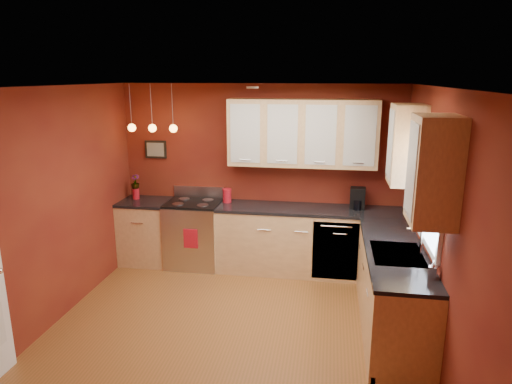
% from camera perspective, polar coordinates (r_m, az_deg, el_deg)
% --- Properties ---
extents(floor, '(4.20, 4.20, 0.00)m').
position_cam_1_polar(floor, '(5.12, -3.30, -17.55)').
color(floor, brown).
rests_on(floor, ground).
extents(ceiling, '(4.00, 4.20, 0.02)m').
position_cam_1_polar(ceiling, '(4.35, -3.80, 12.96)').
color(ceiling, silver).
rests_on(ceiling, wall_back).
extents(wall_back, '(4.00, 0.02, 2.60)m').
position_cam_1_polar(wall_back, '(6.56, 0.52, 2.01)').
color(wall_back, maroon).
rests_on(wall_back, floor).
extents(wall_front, '(4.00, 0.02, 2.60)m').
position_cam_1_polar(wall_front, '(2.74, -13.72, -16.99)').
color(wall_front, maroon).
rests_on(wall_front, floor).
extents(wall_left, '(0.02, 4.20, 2.60)m').
position_cam_1_polar(wall_left, '(5.36, -24.87, -2.18)').
color(wall_left, maroon).
rests_on(wall_left, floor).
extents(wall_right, '(0.02, 4.20, 2.60)m').
position_cam_1_polar(wall_right, '(4.58, 21.79, -4.57)').
color(wall_right, maroon).
rests_on(wall_right, floor).
extents(base_cabinets_back_left, '(0.70, 0.60, 0.90)m').
position_cam_1_polar(base_cabinets_back_left, '(6.96, -13.50, -4.95)').
color(base_cabinets_back_left, '#DEB077').
rests_on(base_cabinets_back_left, floor).
extents(base_cabinets_back_right, '(2.54, 0.60, 0.90)m').
position_cam_1_polar(base_cabinets_back_right, '(6.45, 6.55, -6.20)').
color(base_cabinets_back_right, '#DEB077').
rests_on(base_cabinets_back_right, floor).
extents(base_cabinets_right, '(0.60, 2.10, 0.90)m').
position_cam_1_polar(base_cabinets_right, '(5.25, 16.62, -11.72)').
color(base_cabinets_right, '#DEB077').
rests_on(base_cabinets_right, floor).
extents(counter_back_left, '(0.70, 0.62, 0.04)m').
position_cam_1_polar(counter_back_left, '(6.82, -13.72, -1.22)').
color(counter_back_left, black).
rests_on(counter_back_left, base_cabinets_back_left).
extents(counter_back_right, '(2.54, 0.62, 0.04)m').
position_cam_1_polar(counter_back_right, '(6.30, 6.67, -2.19)').
color(counter_back_right, black).
rests_on(counter_back_right, base_cabinets_back_right).
extents(counter_right, '(0.62, 2.10, 0.04)m').
position_cam_1_polar(counter_right, '(5.06, 17.00, -6.93)').
color(counter_right, black).
rests_on(counter_right, base_cabinets_right).
extents(gas_range, '(0.76, 0.64, 1.11)m').
position_cam_1_polar(gas_range, '(6.71, -7.72, -5.13)').
color(gas_range, '#BBBBBF').
rests_on(gas_range, floor).
extents(dishwasher_front, '(0.60, 0.02, 0.80)m').
position_cam_1_polar(dishwasher_front, '(6.17, 9.87, -7.28)').
color(dishwasher_front, '#BBBBBF').
rests_on(dishwasher_front, base_cabinets_back_right).
extents(sink, '(0.50, 0.70, 0.33)m').
position_cam_1_polar(sink, '(4.93, 17.24, -7.61)').
color(sink, gray).
rests_on(sink, counter_right).
extents(window, '(0.06, 1.02, 1.22)m').
position_cam_1_polar(window, '(4.75, 21.18, 1.03)').
color(window, white).
rests_on(window, wall_right).
extents(upper_cabinets_back, '(2.00, 0.35, 0.90)m').
position_cam_1_polar(upper_cabinets_back, '(6.22, 5.80, 7.33)').
color(upper_cabinets_back, '#DEB077').
rests_on(upper_cabinets_back, wall_back).
extents(upper_cabinets_right, '(0.35, 1.95, 0.90)m').
position_cam_1_polar(upper_cabinets_right, '(4.70, 19.62, 4.29)').
color(upper_cabinets_right, '#DEB077').
rests_on(upper_cabinets_right, wall_right).
extents(wall_picture, '(0.32, 0.03, 0.26)m').
position_cam_1_polar(wall_picture, '(6.88, -12.41, 5.22)').
color(wall_picture, black).
rests_on(wall_picture, wall_back).
extents(pendant_lights, '(0.71, 0.11, 0.66)m').
position_cam_1_polar(pendant_lights, '(6.50, -12.83, 7.87)').
color(pendant_lights, gray).
rests_on(pendant_lights, ceiling).
extents(red_canister, '(0.13, 0.13, 0.20)m').
position_cam_1_polar(red_canister, '(6.53, -3.64, -0.43)').
color(red_canister, '#AC1220').
rests_on(red_canister, counter_back_right).
extents(red_vase, '(0.10, 0.10, 0.16)m').
position_cam_1_polar(red_vase, '(6.93, -14.78, -0.19)').
color(red_vase, '#AC1220').
rests_on(red_vase, counter_back_left).
extents(flowers, '(0.14, 0.14, 0.22)m').
position_cam_1_polar(flowers, '(6.89, -14.87, 1.18)').
color(flowers, '#AC1220').
rests_on(flowers, red_vase).
extents(coffee_maker, '(0.21, 0.21, 0.29)m').
position_cam_1_polar(coffee_maker, '(6.34, 12.58, -0.87)').
color(coffee_maker, black).
rests_on(coffee_maker, counter_back_right).
extents(soap_pump, '(0.09, 0.09, 0.16)m').
position_cam_1_polar(soap_pump, '(4.43, 21.25, -9.00)').
color(soap_pump, white).
rests_on(soap_pump, counter_right).
extents(dish_towel, '(0.20, 0.01, 0.27)m').
position_cam_1_polar(dish_towel, '(6.38, -8.17, -5.80)').
color(dish_towel, '#AC1220').
rests_on(dish_towel, gas_range).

